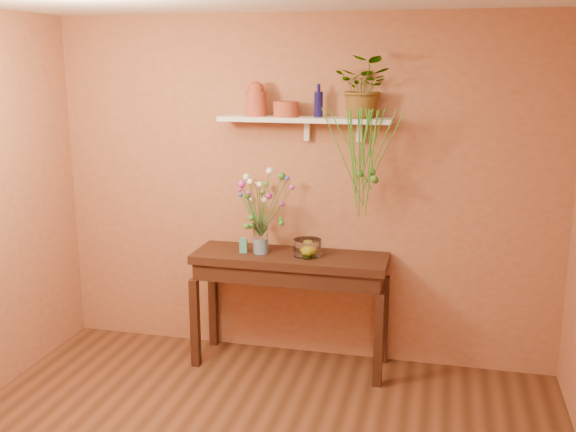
{
  "coord_description": "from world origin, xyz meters",
  "views": [
    {
      "loc": [
        1.09,
        -2.97,
        2.34
      ],
      "look_at": [
        0.0,
        1.55,
        1.25
      ],
      "focal_mm": 41.19,
      "sensor_mm": 36.0,
      "label": 1
    }
  ],
  "objects_px": {
    "spider_plant": "(365,87)",
    "bouquet": "(261,196)",
    "blue_bottle": "(319,104)",
    "glass_vase": "(261,240)",
    "glass_bowl": "(307,248)",
    "sideboard": "(290,271)",
    "terracotta_jug": "(256,100)"
  },
  "relations": [
    {
      "from": "terracotta_jug",
      "to": "glass_bowl",
      "type": "distance_m",
      "value": 1.19
    },
    {
      "from": "terracotta_jug",
      "to": "glass_vase",
      "type": "distance_m",
      "value": 1.07
    },
    {
      "from": "terracotta_jug",
      "to": "spider_plant",
      "type": "distance_m",
      "value": 0.82
    },
    {
      "from": "sideboard",
      "to": "spider_plant",
      "type": "bearing_deg",
      "value": 16.86
    },
    {
      "from": "glass_bowl",
      "to": "sideboard",
      "type": "bearing_deg",
      "value": 177.81
    },
    {
      "from": "sideboard",
      "to": "blue_bottle",
      "type": "bearing_deg",
      "value": 39.95
    },
    {
      "from": "spider_plant",
      "to": "bouquet",
      "type": "bearing_deg",
      "value": -167.51
    },
    {
      "from": "bouquet",
      "to": "glass_bowl",
      "type": "height_order",
      "value": "bouquet"
    },
    {
      "from": "glass_vase",
      "to": "glass_bowl",
      "type": "distance_m",
      "value": 0.37
    },
    {
      "from": "bouquet",
      "to": "glass_bowl",
      "type": "xyz_separation_m",
      "value": [
        0.36,
        0.0,
        -0.38
      ]
    },
    {
      "from": "blue_bottle",
      "to": "glass_bowl",
      "type": "height_order",
      "value": "blue_bottle"
    },
    {
      "from": "blue_bottle",
      "to": "spider_plant",
      "type": "bearing_deg",
      "value": 1.21
    },
    {
      "from": "glass_vase",
      "to": "bouquet",
      "type": "xyz_separation_m",
      "value": [
        0.0,
        0.01,
        0.34
      ]
    },
    {
      "from": "spider_plant",
      "to": "glass_vase",
      "type": "relative_size",
      "value": 1.85
    },
    {
      "from": "glass_vase",
      "to": "sideboard",
      "type": "bearing_deg",
      "value": 4.16
    },
    {
      "from": "terracotta_jug",
      "to": "glass_vase",
      "type": "bearing_deg",
      "value": -63.42
    },
    {
      "from": "sideboard",
      "to": "blue_bottle",
      "type": "distance_m",
      "value": 1.29
    },
    {
      "from": "bouquet",
      "to": "sideboard",
      "type": "bearing_deg",
      "value": 2.05
    },
    {
      "from": "blue_bottle",
      "to": "glass_vase",
      "type": "xyz_separation_m",
      "value": [
        -0.41,
        -0.17,
        -1.03
      ]
    },
    {
      "from": "blue_bottle",
      "to": "bouquet",
      "type": "xyz_separation_m",
      "value": [
        -0.41,
        -0.16,
        -0.69
      ]
    },
    {
      "from": "glass_vase",
      "to": "bouquet",
      "type": "distance_m",
      "value": 0.34
    },
    {
      "from": "bouquet",
      "to": "blue_bottle",
      "type": "bearing_deg",
      "value": 21.25
    },
    {
      "from": "terracotta_jug",
      "to": "glass_bowl",
      "type": "relative_size",
      "value": 1.22
    },
    {
      "from": "sideboard",
      "to": "bouquet",
      "type": "bearing_deg",
      "value": -177.95
    },
    {
      "from": "spider_plant",
      "to": "glass_bowl",
      "type": "relative_size",
      "value": 2.1
    },
    {
      "from": "blue_bottle",
      "to": "glass_bowl",
      "type": "xyz_separation_m",
      "value": [
        -0.04,
        -0.16,
        -1.07
      ]
    },
    {
      "from": "terracotta_jug",
      "to": "blue_bottle",
      "type": "xyz_separation_m",
      "value": [
        0.47,
        0.04,
        -0.03
      ]
    },
    {
      "from": "sideboard",
      "to": "glass_vase",
      "type": "bearing_deg",
      "value": -175.84
    },
    {
      "from": "blue_bottle",
      "to": "spider_plant",
      "type": "xyz_separation_m",
      "value": [
        0.34,
        0.01,
        0.13
      ]
    },
    {
      "from": "sideboard",
      "to": "terracotta_jug",
      "type": "bearing_deg",
      "value": 158.89
    },
    {
      "from": "blue_bottle",
      "to": "bouquet",
      "type": "bearing_deg",
      "value": -158.75
    },
    {
      "from": "sideboard",
      "to": "bouquet",
      "type": "height_order",
      "value": "bouquet"
    }
  ]
}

